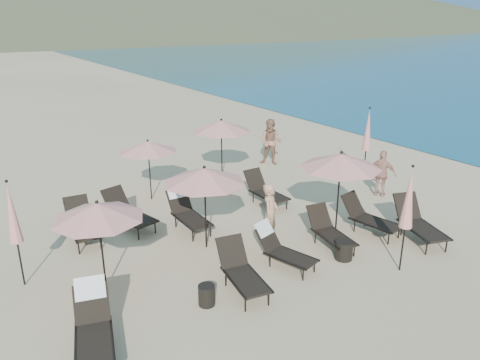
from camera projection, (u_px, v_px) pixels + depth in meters
ground at (330, 260)px, 11.48m from camera, size 800.00×800.00×0.00m
lounger_0 at (93, 324)px, 8.27m from camera, size 1.08×1.85×1.09m
lounger_1 at (241, 271)px, 10.12m from camera, size 0.92×1.77×0.97m
lounger_2 at (281, 247)px, 11.09m from camera, size 0.96×1.65×0.97m
lounger_3 at (329, 230)px, 12.04m from camera, size 0.87×1.67×0.92m
lounger_4 at (369, 217)px, 12.80m from camera, size 0.91×1.76×0.97m
lounger_5 at (418, 222)px, 12.39m from camera, size 1.27×1.94×1.04m
lounger_6 at (82, 223)px, 12.38m from camera, size 0.80×1.78×0.99m
lounger_7 at (128, 212)px, 13.04m from camera, size 1.09×1.89×1.02m
lounger_8 at (186, 210)px, 13.06m from camera, size 0.68×1.76×1.09m
lounger_9 at (265, 190)px, 14.74m from camera, size 0.67×1.68×0.96m
umbrella_open_0 at (98, 211)px, 9.67m from camera, size 1.94×1.94×2.09m
umbrella_open_1 at (204, 175)px, 11.44m from camera, size 2.06×2.06×2.22m
umbrella_open_2 at (341, 161)px, 12.23m from camera, size 2.17×2.17×2.33m
umbrella_open_3 at (148, 147)px, 14.64m from camera, size 1.86×1.86×2.00m
umbrella_open_4 at (221, 126)px, 16.24m from camera, size 2.11×2.11×2.27m
umbrella_closed_0 at (409, 199)px, 10.41m from camera, size 0.31×0.31×2.61m
umbrella_closed_1 at (368, 130)px, 16.26m from camera, size 0.31×0.31×2.68m
umbrella_closed_2 at (12, 213)px, 9.84m from camera, size 0.29×0.29×2.49m
side_table_0 at (207, 295)px, 9.64m from camera, size 0.35×0.35×0.45m
side_table_1 at (344, 250)px, 11.44m from camera, size 0.44×0.44×0.48m
beachgoer_a at (270, 215)px, 11.98m from camera, size 0.73×0.68×1.68m
beachgoer_b at (271, 142)px, 18.42m from camera, size 1.11×1.12×1.83m
beachgoer_c at (382, 174)px, 15.23m from camera, size 0.76×0.98×1.55m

